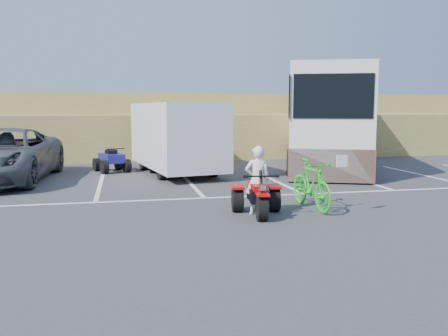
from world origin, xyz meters
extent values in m
plane|color=#39393C|center=(0.00, 0.00, 0.00)|extent=(100.00, 100.00, 0.00)
cube|color=white|center=(-5.40, 5.00, 0.00)|extent=(0.12, 5.00, 0.01)
cube|color=white|center=(-2.70, 5.00, 0.00)|extent=(0.12, 5.00, 0.01)
cube|color=white|center=(0.00, 5.00, 0.00)|extent=(0.12, 5.00, 0.01)
cube|color=white|center=(2.70, 5.00, 0.00)|extent=(0.12, 5.00, 0.01)
cube|color=white|center=(5.40, 5.00, 0.00)|extent=(0.12, 5.00, 0.01)
cube|color=white|center=(8.10, 5.00, 0.00)|extent=(0.12, 5.00, 0.01)
cube|color=white|center=(0.00, 2.40, 0.00)|extent=(28.00, 0.12, 0.01)
cube|color=olive|center=(0.00, 14.00, 1.00)|extent=(40.00, 6.00, 2.00)
cube|color=olive|center=(0.00, 17.50, 2.00)|extent=(40.00, 4.00, 2.20)
imported|color=white|center=(0.81, 0.36, 0.74)|extent=(0.59, 0.43, 1.49)
imported|color=#14BF19|center=(2.16, 0.62, 0.56)|extent=(0.65, 1.91, 1.13)
imported|color=#474A4F|center=(-5.71, 6.53, 0.83)|extent=(3.22, 6.18, 1.66)
cube|color=silver|center=(-0.15, 7.26, 1.37)|extent=(2.99, 5.58, 2.21)
cylinder|color=black|center=(-0.15, 7.26, 0.31)|extent=(2.02, 0.94, 0.62)
cube|color=silver|center=(6.03, 8.53, 1.88)|extent=(6.15, 10.40, 3.67)
cube|color=brown|center=(6.03, 8.53, 0.56)|extent=(6.20, 10.42, 1.02)
cube|color=black|center=(4.12, 3.78, 2.65)|extent=(2.18, 0.89, 1.32)
camera|label=1|loc=(-2.04, -9.37, 2.27)|focal=38.00mm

